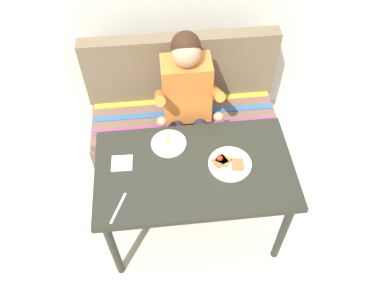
{
  "coord_description": "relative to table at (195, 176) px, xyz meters",
  "views": [
    {
      "loc": [
        -0.16,
        -1.35,
        2.62
      ],
      "look_at": [
        0.0,
        0.15,
        0.72
      ],
      "focal_mm": 36.21,
      "sensor_mm": 36.0,
      "label": 1
    }
  ],
  "objects": [
    {
      "name": "napkin",
      "position": [
        -0.44,
        0.08,
        0.09
      ],
      "size": [
        0.13,
        0.12,
        0.01
      ],
      "primitive_type": "cube",
      "rotation": [
        0.0,
        0.0,
        -0.03
      ],
      "color": "silver",
      "rests_on": "table"
    },
    {
      "name": "plate_eggs",
      "position": [
        -0.14,
        0.2,
        0.09
      ],
      "size": [
        0.22,
        0.22,
        0.04
      ],
      "color": "white",
      "rests_on": "table"
    },
    {
      "name": "ground_plane",
      "position": [
        0.0,
        0.0,
        -0.65
      ],
      "size": [
        8.0,
        8.0,
        0.0
      ],
      "primitive_type": "plane",
      "color": "beige"
    },
    {
      "name": "knife",
      "position": [
        -0.45,
        -0.23,
        0.08
      ],
      "size": [
        0.09,
        0.19,
        0.0
      ],
      "primitive_type": "cube",
      "rotation": [
        0.0,
        0.0,
        -0.41
      ],
      "color": "silver",
      "rests_on": "table"
    },
    {
      "name": "couch",
      "position": [
        0.0,
        0.76,
        -0.32
      ],
      "size": [
        1.44,
        0.56,
        1.0
      ],
      "color": "brown",
      "rests_on": "ground"
    },
    {
      "name": "person",
      "position": [
        0.02,
        0.59,
        0.09
      ],
      "size": [
        0.45,
        0.61,
        1.21
      ],
      "color": "orange",
      "rests_on": "ground"
    },
    {
      "name": "plate_breakfast",
      "position": [
        0.21,
        -0.0,
        0.1
      ],
      "size": [
        0.26,
        0.26,
        0.05
      ],
      "color": "white",
      "rests_on": "table"
    },
    {
      "name": "table",
      "position": [
        0.0,
        0.0,
        0.0
      ],
      "size": [
        1.2,
        0.7,
        0.73
      ],
      "color": "black",
      "rests_on": "ground"
    }
  ]
}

